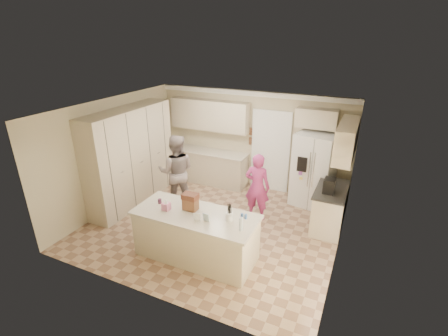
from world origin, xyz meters
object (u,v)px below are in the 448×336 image
at_px(tissue_box, 166,206).
at_px(teen_boy, 177,172).
at_px(dollhouse_body, 191,204).
at_px(coffee_maker, 329,186).
at_px(teen_girl, 257,187).
at_px(island_base, 196,236).
at_px(refrigerator, 314,170).
at_px(utensil_crock, 229,217).

bearing_deg(tissue_box, teen_boy, 116.86).
height_order(dollhouse_body, teen_boy, teen_boy).
height_order(coffee_maker, teen_boy, teen_boy).
height_order(coffee_maker, tissue_box, coffee_maker).
height_order(tissue_box, teen_girl, teen_girl).
xyz_separation_m(island_base, teen_girl, (0.55, 1.80, 0.34)).
relative_size(dollhouse_body, teen_boy, 0.14).
xyz_separation_m(refrigerator, teen_boy, (-2.93, -1.44, -0.00)).
distance_m(island_base, teen_girl, 1.91).
xyz_separation_m(coffee_maker, teen_boy, (-3.43, -0.36, -0.17)).
relative_size(utensil_crock, tissue_box, 1.07).
bearing_deg(coffee_maker, teen_girl, -176.07).
bearing_deg(dollhouse_body, teen_girl, 67.54).
bearing_deg(utensil_crock, tissue_box, -172.87).
relative_size(refrigerator, tissue_box, 12.86).
height_order(island_base, teen_girl, teen_girl).
bearing_deg(teen_boy, tissue_box, 92.18).
distance_m(coffee_maker, teen_boy, 3.45).
distance_m(utensil_crock, tissue_box, 1.21).
bearing_deg(teen_girl, tissue_box, 58.59).
bearing_deg(island_base, refrigerator, 62.49).
bearing_deg(island_base, dollhouse_body, 146.31).
height_order(coffee_maker, teen_girl, teen_girl).
bearing_deg(teen_girl, island_base, 71.67).
bearing_deg(teen_girl, refrigerator, -131.54).
xyz_separation_m(coffee_maker, tissue_box, (-2.60, -2.00, -0.07)).
bearing_deg(refrigerator, dollhouse_body, -110.10).
bearing_deg(refrigerator, coffee_maker, -54.63).
xyz_separation_m(utensil_crock, dollhouse_body, (-0.80, 0.05, 0.04)).
bearing_deg(utensil_crock, teen_boy, 143.71).
distance_m(tissue_box, dollhouse_body, 0.45).
bearing_deg(utensil_crock, refrigerator, 72.90).
bearing_deg(teen_girl, dollhouse_body, 66.27).
distance_m(utensil_crock, teen_boy, 2.52).
height_order(dollhouse_body, teen_girl, teen_girl).
distance_m(dollhouse_body, teen_boy, 1.90).
distance_m(island_base, tissue_box, 0.79).
bearing_deg(dollhouse_body, teen_boy, 130.50).
relative_size(island_base, teen_girl, 1.41).
xyz_separation_m(dollhouse_body, teen_girl, (0.70, 1.70, -0.26)).
relative_size(coffee_maker, dollhouse_body, 1.15).
height_order(refrigerator, teen_boy, refrigerator).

